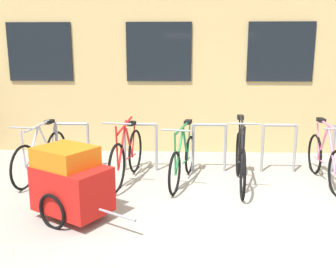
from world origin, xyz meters
TOP-DOWN VIEW (x-y plane):
  - ground_plane at (0.00, 0.00)m, footprint 42.00×42.00m
  - storefront_building at (0.00, 7.05)m, footprint 28.00×7.74m
  - bike_rack at (0.35, 1.90)m, footprint 6.61×0.05m
  - bicycle_red at (-1.62, 1.38)m, footprint 0.44×1.73m
  - bicycle_pink at (1.55, 1.37)m, footprint 0.44×1.76m
  - bicycle_green at (-0.71, 1.33)m, footprint 0.54×1.68m
  - bicycle_black at (0.19, 1.21)m, footprint 0.44×1.83m
  - bicycle_silver at (-3.05, 1.45)m, footprint 0.46×1.71m
  - bike_trailer at (-2.10, -0.09)m, footprint 1.40×1.03m

SIDE VIEW (x-z plane):
  - ground_plane at x=0.00m, z-range 0.00..0.00m
  - bicycle_green at x=-0.71m, z-range -0.12..0.86m
  - bicycle_silver at x=-3.05m, z-range -0.11..0.86m
  - bicycle_pink at x=1.55m, z-range -0.12..0.89m
  - bicycle_red at x=-1.62m, z-range -0.13..0.93m
  - bicycle_black at x=0.19m, z-range -0.15..0.96m
  - bike_trailer at x=-2.10m, z-range 0.01..0.94m
  - bike_rack at x=0.35m, z-range 0.09..0.95m
  - storefront_building at x=0.00m, z-range 0.00..6.34m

